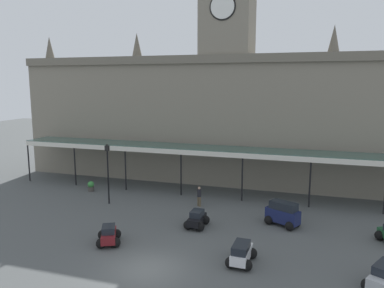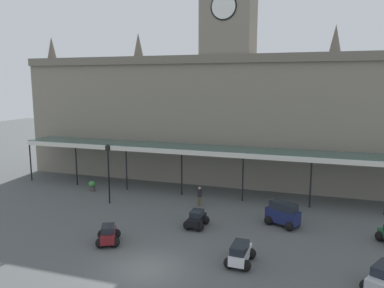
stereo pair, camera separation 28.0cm
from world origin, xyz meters
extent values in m
plane|color=#4D5050|center=(0.00, 0.00, 0.00)|extent=(140.00, 140.00, 0.00)
cube|color=gray|center=(0.00, 19.88, 6.38)|extent=(43.84, 5.06, 12.75)
cube|color=#6C6558|center=(0.00, 17.20, 12.35)|extent=(43.84, 0.30, 0.80)
cube|color=gray|center=(0.00, 19.88, 16.19)|extent=(4.80, 4.80, 6.87)
cylinder|color=white|center=(0.00, 17.42, 17.02)|extent=(2.20, 0.12, 2.20)
cylinder|color=black|center=(0.00, 17.46, 17.02)|extent=(2.46, 0.06, 2.46)
cone|color=#5F594E|center=(-20.92, 19.88, 14.05)|extent=(1.10, 1.10, 2.60)
cone|color=#5F594E|center=(-9.86, 19.88, 14.05)|extent=(1.10, 1.10, 2.60)
cone|color=#5F594E|center=(9.86, 19.88, 14.05)|extent=(1.10, 1.10, 2.60)
cube|color=#38564C|center=(0.00, 15.15, 4.22)|extent=(39.11, 3.20, 0.16)
cube|color=silver|center=(0.00, 13.55, 4.02)|extent=(39.11, 0.12, 0.44)
cylinder|color=black|center=(-19.55, 13.70, 2.07)|extent=(0.14, 0.14, 4.14)
cylinder|color=black|center=(-13.97, 13.70, 2.07)|extent=(0.14, 0.14, 4.14)
cylinder|color=black|center=(-8.38, 13.70, 2.07)|extent=(0.14, 0.14, 4.14)
cylinder|color=black|center=(-2.79, 13.70, 2.07)|extent=(0.14, 0.14, 4.14)
cylinder|color=black|center=(2.79, 13.70, 2.07)|extent=(0.14, 0.14, 4.14)
cylinder|color=black|center=(8.38, 13.70, 2.07)|extent=(0.14, 0.14, 4.14)
cube|color=silver|center=(4.80, 2.31, 0.54)|extent=(0.97, 2.28, 0.55)
cube|color=#1E232B|center=(4.79, 2.11, 1.05)|extent=(0.88, 1.57, 0.45)
sphere|color=black|center=(4.37, 3.10, 0.32)|extent=(0.64, 0.64, 0.64)
sphere|color=black|center=(5.27, 3.07, 0.32)|extent=(0.64, 0.64, 0.64)
sphere|color=black|center=(4.33, 1.55, 0.32)|extent=(0.64, 0.64, 0.64)
sphere|color=black|center=(5.23, 1.52, 0.32)|extent=(0.64, 0.64, 0.64)
sphere|color=black|center=(12.85, 8.19, 0.32)|extent=(0.64, 0.64, 0.64)
cube|color=#19214C|center=(6.60, 8.87, 0.74)|extent=(2.57, 1.92, 0.95)
cube|color=#1E232B|center=(6.64, 8.84, 1.50)|extent=(2.10, 1.66, 0.55)
sphere|color=black|center=(5.62, 8.82, 0.32)|extent=(0.64, 0.64, 0.64)
sphere|color=black|center=(6.05, 9.67, 0.32)|extent=(0.64, 0.64, 0.64)
sphere|color=black|center=(7.14, 8.06, 0.32)|extent=(0.64, 0.64, 0.64)
sphere|color=black|center=(7.57, 8.91, 0.32)|extent=(0.64, 0.64, 0.64)
cube|color=black|center=(0.79, 6.80, 0.52)|extent=(0.92, 2.07, 0.50)
cube|color=#1E232B|center=(0.79, 6.85, 0.98)|extent=(0.82, 1.12, 0.42)
sphere|color=black|center=(1.21, 6.11, 0.32)|extent=(0.64, 0.64, 0.64)
sphere|color=black|center=(0.33, 6.13, 0.32)|extent=(0.64, 0.64, 0.64)
sphere|color=black|center=(1.24, 7.46, 0.32)|extent=(0.64, 0.64, 0.64)
sphere|color=black|center=(0.36, 7.48, 0.32)|extent=(0.64, 0.64, 0.64)
cube|color=#B2B5BA|center=(12.01, 1.76, 0.54)|extent=(1.85, 2.41, 0.55)
cube|color=#1E232B|center=(12.10, 1.94, 1.05)|extent=(1.46, 1.76, 0.45)
sphere|color=black|center=(11.24, 1.29, 0.32)|extent=(0.64, 0.64, 0.64)
sphere|color=black|center=(11.97, 2.66, 0.32)|extent=(0.64, 0.64, 0.64)
cube|color=maroon|center=(-3.77, 2.42, 0.52)|extent=(1.70, 2.23, 0.50)
cube|color=#1E232B|center=(-3.75, 2.38, 0.98)|extent=(1.21, 1.34, 0.42)
sphere|color=black|center=(-4.46, 2.83, 0.32)|extent=(0.64, 0.64, 0.64)
sphere|color=black|center=(-3.67, 3.22, 0.32)|extent=(0.64, 0.64, 0.64)
sphere|color=black|center=(-3.86, 1.62, 0.32)|extent=(0.64, 0.64, 0.64)
sphere|color=black|center=(-3.07, 2.01, 0.32)|extent=(0.64, 0.64, 0.64)
cylinder|color=brown|center=(-0.24, 11.11, 0.41)|extent=(0.17, 0.17, 0.82)
cylinder|color=brown|center=(-0.42, 11.24, 0.41)|extent=(0.17, 0.17, 0.82)
cylinder|color=black|center=(-0.33, 11.17, 1.13)|extent=(0.34, 0.34, 0.62)
sphere|color=tan|center=(-0.33, 11.17, 1.55)|extent=(0.23, 0.23, 0.23)
cylinder|color=black|center=(-7.83, 9.52, 2.28)|extent=(0.13, 0.13, 4.56)
cube|color=black|center=(-7.83, 9.52, 4.78)|extent=(0.30, 0.30, 0.44)
sphere|color=black|center=(-7.83, 9.52, 5.06)|extent=(0.14, 0.14, 0.14)
cylinder|color=#47423D|center=(-11.34, 12.30, 0.21)|extent=(0.56, 0.56, 0.42)
sphere|color=#36853B|center=(-11.34, 12.30, 0.66)|extent=(0.60, 0.60, 0.60)
camera|label=1|loc=(8.15, -17.70, 10.21)|focal=35.25mm
camera|label=2|loc=(8.42, -17.61, 10.21)|focal=35.25mm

